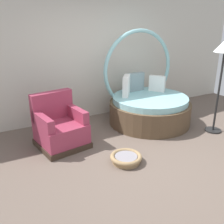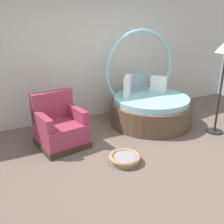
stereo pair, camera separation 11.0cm
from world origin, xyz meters
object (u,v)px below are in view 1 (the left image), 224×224
at_px(floor_lamp, 224,55).
at_px(round_daybed, 148,104).
at_px(pet_basket, 126,158).
at_px(red_armchair, 60,128).

bearing_deg(floor_lamp, round_daybed, 130.03).
bearing_deg(round_daybed, pet_basket, -135.89).
xyz_separation_m(round_daybed, pet_basket, (-1.30, -1.26, -0.33)).
distance_m(round_daybed, pet_basket, 1.83).
height_order(red_armchair, floor_lamp, floor_lamp).
relative_size(round_daybed, pet_basket, 3.84).
bearing_deg(floor_lamp, red_armchair, 163.48).
height_order(round_daybed, pet_basket, round_daybed).
relative_size(pet_basket, floor_lamp, 0.28).
bearing_deg(pet_basket, floor_lamp, 5.26).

